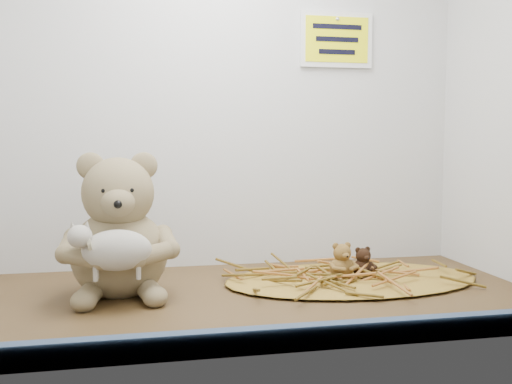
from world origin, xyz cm
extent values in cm
cube|color=#402B16|center=(0.00, 0.00, 0.00)|extent=(120.00, 60.00, 0.40)
cube|color=silver|center=(0.00, 30.00, 45.00)|extent=(120.00, 0.40, 90.00)
cube|color=#354A65|center=(0.00, -28.80, 1.80)|extent=(119.28, 2.20, 3.60)
ellipsoid|color=olive|center=(26.74, 7.96, 0.54)|extent=(55.71, 32.35, 1.08)
cube|color=yellow|center=(30.00, 29.40, 55.00)|extent=(16.00, 1.20, 11.00)
camera|label=1|loc=(-17.46, -106.38, 30.06)|focal=40.00mm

